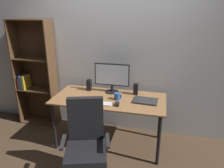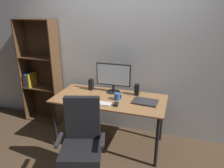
{
  "view_description": "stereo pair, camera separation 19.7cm",
  "coord_description": "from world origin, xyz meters",
  "px_view_note": "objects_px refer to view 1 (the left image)",
  "views": [
    {
      "loc": [
        0.67,
        -2.63,
        1.92
      ],
      "look_at": [
        0.05,
        -0.05,
        0.97
      ],
      "focal_mm": 33.69,
      "sensor_mm": 36.0,
      "label": 1
    },
    {
      "loc": [
        0.86,
        -2.57,
        1.92
      ],
      "look_at": [
        0.05,
        -0.05,
        0.97
      ],
      "focal_mm": 33.69,
      "sensor_mm": 36.0,
      "label": 2
    }
  ],
  "objects_px": {
    "monitor": "(112,76)",
    "office_chair": "(86,148)",
    "desk": "(109,103)",
    "bookshelf": "(35,75)",
    "speaker_right": "(136,89)",
    "mouse": "(117,104)",
    "keyboard": "(101,104)",
    "coffee_mug": "(117,96)",
    "laptop": "(145,101)",
    "speaker_left": "(89,85)"
  },
  "relations": [
    {
      "from": "monitor",
      "to": "desk",
      "type": "bearing_deg",
      "value": -86.66
    },
    {
      "from": "monitor",
      "to": "office_chair",
      "type": "relative_size",
      "value": 0.51
    },
    {
      "from": "mouse",
      "to": "speaker_right",
      "type": "distance_m",
      "value": 0.47
    },
    {
      "from": "monitor",
      "to": "bookshelf",
      "type": "relative_size",
      "value": 0.29
    },
    {
      "from": "laptop",
      "to": "mouse",
      "type": "bearing_deg",
      "value": -145.46
    },
    {
      "from": "monitor",
      "to": "speaker_left",
      "type": "distance_m",
      "value": 0.39
    },
    {
      "from": "monitor",
      "to": "coffee_mug",
      "type": "distance_m",
      "value": 0.35
    },
    {
      "from": "monitor",
      "to": "bookshelf",
      "type": "distance_m",
      "value": 1.38
    },
    {
      "from": "monitor",
      "to": "laptop",
      "type": "bearing_deg",
      "value": -23.36
    },
    {
      "from": "bookshelf",
      "to": "speaker_left",
      "type": "bearing_deg",
      "value": -8.4
    },
    {
      "from": "laptop",
      "to": "office_chair",
      "type": "height_order",
      "value": "office_chair"
    },
    {
      "from": "coffee_mug",
      "to": "laptop",
      "type": "bearing_deg",
      "value": 3.65
    },
    {
      "from": "monitor",
      "to": "bookshelf",
      "type": "bearing_deg",
      "value": 174.11
    },
    {
      "from": "coffee_mug",
      "to": "mouse",
      "type": "bearing_deg",
      "value": -79.2
    },
    {
      "from": "coffee_mug",
      "to": "speaker_left",
      "type": "xyz_separation_m",
      "value": [
        -0.49,
        0.24,
        0.04
      ]
    },
    {
      "from": "desk",
      "to": "bookshelf",
      "type": "height_order",
      "value": "bookshelf"
    },
    {
      "from": "coffee_mug",
      "to": "laptop",
      "type": "relative_size",
      "value": 0.31
    },
    {
      "from": "monitor",
      "to": "speaker_right",
      "type": "bearing_deg",
      "value": -1.26
    },
    {
      "from": "speaker_left",
      "to": "speaker_right",
      "type": "distance_m",
      "value": 0.72
    },
    {
      "from": "mouse",
      "to": "laptop",
      "type": "bearing_deg",
      "value": 24.16
    },
    {
      "from": "office_chair",
      "to": "bookshelf",
      "type": "xyz_separation_m",
      "value": [
        -1.31,
        1.15,
        0.41
      ]
    },
    {
      "from": "speaker_right",
      "to": "bookshelf",
      "type": "relative_size",
      "value": 0.1
    },
    {
      "from": "laptop",
      "to": "speaker_right",
      "type": "bearing_deg",
      "value": 131.13
    },
    {
      "from": "desk",
      "to": "speaker_left",
      "type": "xyz_separation_m",
      "value": [
        -0.37,
        0.22,
        0.17
      ]
    },
    {
      "from": "mouse",
      "to": "bookshelf",
      "type": "distance_m",
      "value": 1.64
    },
    {
      "from": "monitor",
      "to": "bookshelf",
      "type": "xyz_separation_m",
      "value": [
        -1.36,
        0.14,
        -0.12
      ]
    },
    {
      "from": "speaker_right",
      "to": "office_chair",
      "type": "xyz_separation_m",
      "value": [
        -0.41,
        -1.0,
        -0.37
      ]
    },
    {
      "from": "desk",
      "to": "monitor",
      "type": "relative_size",
      "value": 3.03
    },
    {
      "from": "desk",
      "to": "mouse",
      "type": "height_order",
      "value": "mouse"
    },
    {
      "from": "bookshelf",
      "to": "laptop",
      "type": "bearing_deg",
      "value": -10.98
    },
    {
      "from": "office_chair",
      "to": "coffee_mug",
      "type": "bearing_deg",
      "value": 58.65
    },
    {
      "from": "speaker_right",
      "to": "bookshelf",
      "type": "distance_m",
      "value": 1.73
    },
    {
      "from": "monitor",
      "to": "coffee_mug",
      "type": "xyz_separation_m",
      "value": [
        0.14,
        -0.25,
        -0.2
      ]
    },
    {
      "from": "office_chair",
      "to": "bookshelf",
      "type": "distance_m",
      "value": 1.79
    },
    {
      "from": "keyboard",
      "to": "speaker_right",
      "type": "relative_size",
      "value": 1.71
    },
    {
      "from": "mouse",
      "to": "keyboard",
      "type": "bearing_deg",
      "value": 179.28
    },
    {
      "from": "mouse",
      "to": "office_chair",
      "type": "distance_m",
      "value": 0.69
    },
    {
      "from": "office_chair",
      "to": "monitor",
      "type": "bearing_deg",
      "value": 69.69
    },
    {
      "from": "desk",
      "to": "coffee_mug",
      "type": "bearing_deg",
      "value": -10.6
    },
    {
      "from": "mouse",
      "to": "coffee_mug",
      "type": "xyz_separation_m",
      "value": [
        -0.03,
        0.18,
        0.03
      ]
    },
    {
      "from": "mouse",
      "to": "coffee_mug",
      "type": "height_order",
      "value": "coffee_mug"
    },
    {
      "from": "coffee_mug",
      "to": "laptop",
      "type": "height_order",
      "value": "coffee_mug"
    },
    {
      "from": "laptop",
      "to": "speaker_left",
      "type": "relative_size",
      "value": 1.88
    },
    {
      "from": "keyboard",
      "to": "mouse",
      "type": "relative_size",
      "value": 3.02
    },
    {
      "from": "speaker_right",
      "to": "desk",
      "type": "bearing_deg",
      "value": -147.63
    },
    {
      "from": "laptop",
      "to": "speaker_left",
      "type": "xyz_separation_m",
      "value": [
        -0.88,
        0.22,
        0.07
      ]
    },
    {
      "from": "coffee_mug",
      "to": "speaker_left",
      "type": "relative_size",
      "value": 0.59
    },
    {
      "from": "coffee_mug",
      "to": "bookshelf",
      "type": "bearing_deg",
      "value": 165.42
    },
    {
      "from": "desk",
      "to": "speaker_left",
      "type": "height_order",
      "value": "speaker_left"
    },
    {
      "from": "keyboard",
      "to": "laptop",
      "type": "distance_m",
      "value": 0.61
    }
  ]
}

